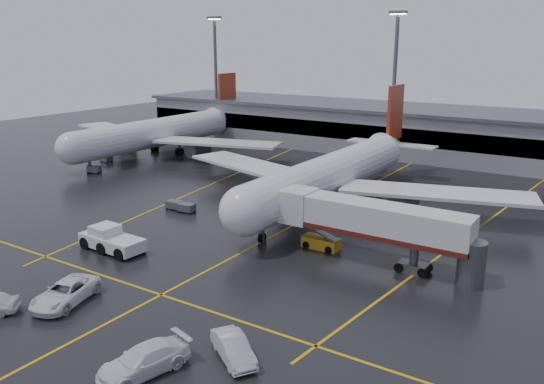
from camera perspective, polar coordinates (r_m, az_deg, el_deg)
The scene contains 21 objects.
ground at distance 63.67m, azimuth 2.50°, elevation -3.33°, with size 220.00×220.00×0.00m, color black.
apron_line_centre at distance 63.66m, azimuth 2.50°, elevation -3.33°, with size 0.25×90.00×0.02m, color gold.
apron_line_stop at distance 47.42m, azimuth -11.42°, elevation -10.40°, with size 60.00×0.25×0.02m, color gold.
apron_line_left at distance 82.56m, azimuth -5.94°, elevation 0.97°, with size 0.25×70.00×0.02m, color gold.
apron_line_right at distance 66.47m, azimuth 20.57°, elevation -3.51°, with size 0.25×70.00×0.02m, color gold.
terminal at distance 105.74m, azimuth 15.96°, elevation 6.01°, with size 122.00×19.00×8.60m.
light_mast_left at distance 120.76m, azimuth -5.86°, elevation 12.45°, with size 3.00×1.20×25.45m.
light_mast_mid at distance 100.69m, azimuth 12.58°, elevation 11.62°, with size 3.00×1.20×25.45m.
main_airliner at distance 70.73m, azimuth 6.54°, elevation 2.03°, with size 48.80×45.60×14.10m.
second_airliner at distance 104.69m, azimuth -11.42°, elevation 6.15°, with size 48.80×45.60×14.10m.
jet_bridge at distance 52.31m, azimuth 10.42°, elevation -3.23°, with size 19.90×3.40×6.05m.
pushback_tractor at distance 57.87m, azimuth -16.35°, elevation -4.84°, with size 7.27×3.35×2.56m.
belt_loader at distance 56.39m, azimuth 5.10°, elevation -5.24°, with size 3.86×1.84×2.43m.
service_van_a at distance 47.79m, azimuth -20.65°, elevation -9.76°, with size 2.95×6.40×1.78m, color white.
service_van_b at distance 37.23m, azimuth -13.16°, elevation -16.63°, with size 2.50×6.15×1.79m, color white.
service_van_c at distance 37.83m, azimuth -4.01°, elevation -15.83°, with size 1.70×4.87×1.61m, color silver.
baggage_cart_a at distance 68.52m, azimuth -8.86°, elevation -1.60°, with size 2.12×1.49×1.12m.
baggage_cart_b at distance 70.01m, azimuth -10.08°, elevation -1.29°, with size 2.08×1.43×1.12m.
baggage_cart_c at distance 74.08m, azimuth -1.96°, elevation -0.13°, with size 2.15×1.55×1.12m.
baggage_cart_d at distance 100.51m, azimuth -16.79°, elevation 3.34°, with size 2.13×1.51×1.12m.
baggage_cart_e at distance 92.72m, azimuth -17.97°, elevation 2.28°, with size 2.37×2.04×1.12m.
Camera 1 is at (30.55, -52.02, 20.34)m, focal length 36.32 mm.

